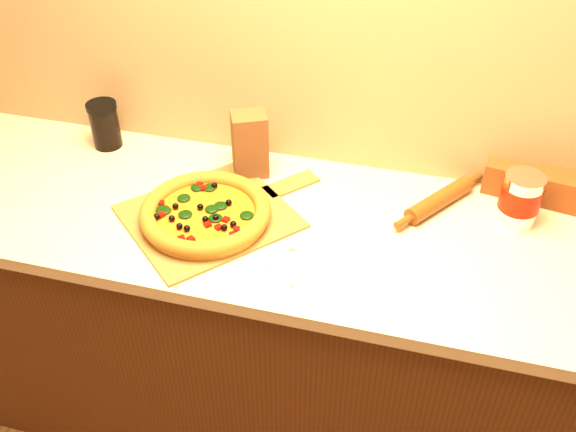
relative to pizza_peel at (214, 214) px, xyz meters
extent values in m
plane|color=#9E8460|center=(0.27, 0.35, 0.45)|extent=(4.00, 0.00, 4.00)
cube|color=#4A2910|center=(0.27, 0.03, -0.47)|extent=(2.80, 0.65, 0.86)
cube|color=beige|center=(0.27, 0.03, -0.02)|extent=(2.84, 0.68, 0.04)
cube|color=olive|center=(-0.01, -0.01, 0.00)|extent=(0.57, 0.58, 0.01)
cube|color=olive|center=(0.17, 0.19, 0.00)|extent=(0.16, 0.17, 0.01)
cylinder|color=#AD7F2B|center=(-0.01, -0.03, 0.01)|extent=(0.34, 0.34, 0.02)
cylinder|color=gold|center=(-0.01, -0.03, 0.03)|extent=(0.29, 0.29, 0.01)
torus|color=#93551A|center=(-0.01, -0.03, 0.03)|extent=(0.36, 0.36, 0.04)
ellipsoid|color=black|center=(0.04, 0.00, 0.03)|extent=(0.04, 0.04, 0.01)
sphere|color=black|center=(-0.05, -0.05, 0.04)|extent=(0.02, 0.02, 0.02)
cube|color=#960905|center=(0.01, -0.09, 0.03)|extent=(0.02, 0.02, 0.01)
cylinder|color=black|center=(-0.10, -0.04, 0.00)|extent=(0.03, 0.03, 0.01)
cylinder|color=#603610|center=(0.61, 0.20, 0.02)|extent=(0.19, 0.23, 0.05)
cylinder|color=#603610|center=(0.70, 0.33, 0.02)|extent=(0.05, 0.06, 0.02)
cylinder|color=#603610|center=(0.52, 0.08, 0.02)|extent=(0.05, 0.06, 0.02)
cylinder|color=silver|center=(0.82, 0.19, 0.07)|extent=(0.11, 0.11, 0.15)
cylinder|color=maroon|center=(0.82, 0.19, 0.08)|extent=(0.11, 0.11, 0.07)
cube|color=brown|center=(0.90, 0.33, 0.04)|extent=(0.36, 0.17, 0.10)
cylinder|color=silver|center=(0.01, 0.27, 0.00)|extent=(0.06, 0.06, 0.00)
cylinder|color=silver|center=(0.01, 0.27, 0.04)|extent=(0.01, 0.01, 0.08)
ellipsoid|color=silver|center=(0.01, 0.27, 0.12)|extent=(0.07, 0.07, 0.09)
cube|color=brown|center=(0.04, 0.23, 0.10)|extent=(0.13, 0.12, 0.20)
cylinder|color=black|center=(-0.46, 0.26, 0.06)|extent=(0.09, 0.09, 0.14)
cylinder|color=black|center=(-0.46, 0.26, 0.14)|extent=(0.10, 0.10, 0.02)
camera|label=1|loc=(0.56, -1.31, 1.13)|focal=40.00mm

